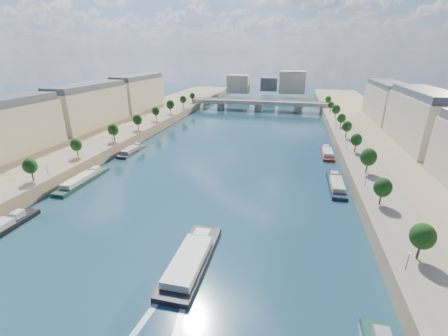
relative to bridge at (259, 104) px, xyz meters
The scene contains 15 objects.
ground 139.68m from the bridge, 90.00° to the right, with size 700.00×700.00×0.00m, color #0B2434.
quay_left 157.09m from the bridge, 117.28° to the right, with size 44.00×520.00×5.00m, color #9E8460.
quay_right 157.09m from the bridge, 62.72° to the right, with size 44.00×520.00×5.00m, color #9E8460.
pave_left 150.78m from the bridge, 112.21° to the right, with size 14.00×520.00×0.10m, color gray.
pave_right 150.78m from the bridge, 67.79° to the right, with size 14.00×520.00×0.10m, color gray.
trees_left 148.27m from the bridge, 111.79° to the right, with size 4.80×268.80×8.26m.
trees_right 140.88m from the bridge, 67.00° to the right, with size 4.80×268.80×8.26m.
lamps_left 158.56m from the bridge, 109.34° to the right, with size 0.36×200.36×4.28m.
lamps_right 144.49m from the bridge, 68.69° to the right, with size 0.36×200.36×4.28m.
buildings_left 153.73m from the bridge, 123.67° to the right, with size 16.00×226.00×23.20m.
skyline 80.57m from the bridge, 87.71° to the left, with size 79.00×42.00×22.00m.
bridge is the anchor object (origin of this frame).
tour_barge 196.44m from the bridge, 87.51° to the right, with size 7.71×26.62×3.70m.
wake 213.07m from the bridge, 87.70° to the right, with size 10.76×25.96×0.04m.
moored_barges_right 186.77m from the bridge, 75.90° to the right, with size 5.00×163.13×3.60m.
Camera 1 is at (28.47, -9.44, 45.09)m, focal length 24.00 mm.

